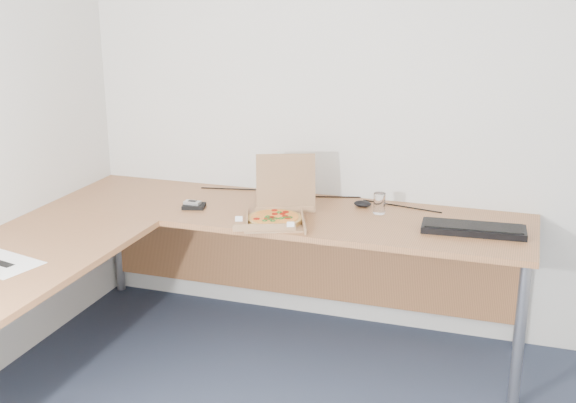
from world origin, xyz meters
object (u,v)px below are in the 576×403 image
(pizza_box, at_px, (276,215))
(keyboard, at_px, (473,229))
(desk, at_px, (194,236))
(drinking_glass, at_px, (379,203))
(wallet, at_px, (194,206))

(pizza_box, relative_size, keyboard, 0.72)
(desk, xyz_separation_m, drinking_glass, (0.79, 0.54, 0.08))
(keyboard, xyz_separation_m, wallet, (-1.42, -0.07, -0.01))
(keyboard, bearing_deg, pizza_box, -174.81)
(drinking_glass, distance_m, keyboard, 0.51)
(desk, relative_size, drinking_glass, 23.39)
(drinking_glass, bearing_deg, desk, -145.78)
(keyboard, height_order, wallet, keyboard)
(keyboard, distance_m, wallet, 1.43)
(drinking_glass, bearing_deg, pizza_box, -146.64)
(desk, distance_m, drinking_glass, 0.96)
(pizza_box, bearing_deg, drinking_glass, 11.91)
(pizza_box, relative_size, drinking_glass, 3.27)
(desk, bearing_deg, wallet, 115.14)
(desk, height_order, pizza_box, pizza_box)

